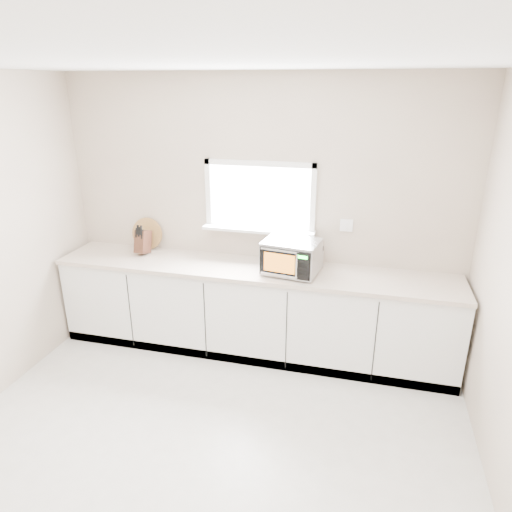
% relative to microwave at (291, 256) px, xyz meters
% --- Properties ---
extents(ground, '(4.00, 4.00, 0.00)m').
position_rel_microwave_xyz_m(ground, '(-0.38, -1.64, -1.09)').
color(ground, beige).
rests_on(ground, ground).
extents(back_wall, '(4.00, 0.17, 2.70)m').
position_rel_microwave_xyz_m(back_wall, '(-0.38, 0.35, 0.28)').
color(back_wall, beige).
rests_on(back_wall, ground).
extents(cabinets, '(3.92, 0.60, 0.88)m').
position_rel_microwave_xyz_m(cabinets, '(-0.38, 0.06, -0.65)').
color(cabinets, white).
rests_on(cabinets, ground).
extents(countertop, '(3.92, 0.64, 0.04)m').
position_rel_microwave_xyz_m(countertop, '(-0.38, 0.05, -0.19)').
color(countertop, beige).
rests_on(countertop, cabinets).
extents(microwave, '(0.54, 0.46, 0.32)m').
position_rel_microwave_xyz_m(microwave, '(0.00, 0.00, 0.00)').
color(microwave, black).
rests_on(microwave, countertop).
extents(knife_block, '(0.12, 0.23, 0.33)m').
position_rel_microwave_xyz_m(knife_block, '(-1.58, 0.13, -0.03)').
color(knife_block, '#462519').
rests_on(knife_block, countertop).
extents(cutting_board, '(0.34, 0.08, 0.34)m').
position_rel_microwave_xyz_m(cutting_board, '(-1.61, 0.30, 0.00)').
color(cutting_board, '#A78140').
rests_on(cutting_board, countertop).
extents(coffee_grinder, '(0.14, 0.14, 0.22)m').
position_rel_microwave_xyz_m(coffee_grinder, '(0.22, 0.21, -0.06)').
color(coffee_grinder, '#B2B4B9').
rests_on(coffee_grinder, countertop).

